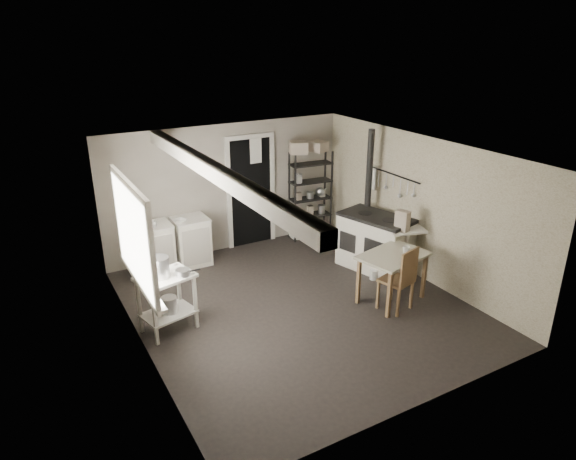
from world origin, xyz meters
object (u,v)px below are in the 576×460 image
stockpot (159,268)px  chair (396,278)px  work_table (392,277)px  prep_table (168,304)px  shelf_rack (310,190)px  flour_sack (297,228)px  base_cabinets (173,242)px  stove (375,244)px

stockpot → chair: bearing=-19.1°
work_table → chair: bearing=-116.9°
chair → prep_table: bearing=145.1°
stockpot → shelf_rack: bearing=28.5°
prep_table → shelf_rack: size_ratio=0.48×
work_table → chair: chair is taller
work_table → flour_sack: bearing=90.5°
shelf_rack → chair: size_ratio=1.72×
base_cabinets → work_table: bearing=-47.4°
base_cabinets → chair: 3.76m
base_cabinets → flour_sack: size_ratio=2.88×
chair → stockpot: bearing=145.3°
base_cabinets → chair: (2.35, -2.93, 0.03)m
stockpot → flour_sack: size_ratio=0.66×
base_cabinets → work_table: (2.46, -2.72, -0.08)m
flour_sack → stockpot: bearing=-149.5°
prep_table → chair: 3.21m
prep_table → chair: chair is taller
prep_table → work_table: (3.14, -0.85, -0.02)m
stockpot → stove: bearing=2.3°
flour_sack → prep_table: bearing=-148.9°
work_table → flour_sack: work_table is taller
base_cabinets → shelf_rack: size_ratio=0.75×
stockpot → flour_sack: 3.75m
shelf_rack → work_table: shelf_rack is taller
base_cabinets → stove: stove is taller
stockpot → work_table: (3.20, -0.86, -0.56)m
prep_table → stockpot: stockpot is taller
stove → chair: bearing=-131.2°
shelf_rack → stockpot: bearing=-146.2°
shelf_rack → work_table: size_ratio=1.71×
chair → flour_sack: size_ratio=2.23×
base_cabinets → stove: 3.40m
stove → work_table: bearing=-131.0°
chair → shelf_rack: bearing=67.0°
stove → flour_sack: stove is taller
stockpot → stove: 3.72m
stove → chair: 1.36m
stockpot → chair: (3.09, -1.07, -0.45)m
prep_table → flour_sack: 3.64m
stove → work_table: (-0.48, -1.01, -0.06)m
prep_table → shelf_rack: (3.42, 1.90, 0.55)m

